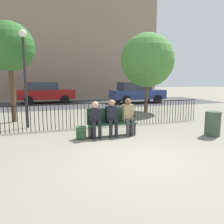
{
  "coord_description": "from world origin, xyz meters",
  "views": [
    {
      "loc": [
        -2.26,
        -4.33,
        1.86
      ],
      "look_at": [
        0.0,
        2.28,
        0.8
      ],
      "focal_mm": 35.0,
      "sensor_mm": 36.0,
      "label": 1
    }
  ],
  "objects": [
    {
      "name": "seated_person_1",
      "position": [
        -0.02,
        2.23,
        0.68
      ],
      "size": [
        0.34,
        0.39,
        1.21
      ],
      "color": "black",
      "rests_on": "ground"
    },
    {
      "name": "parked_car_1",
      "position": [
        -1.67,
        13.45,
        0.84
      ],
      "size": [
        4.2,
        1.94,
        1.62
      ],
      "color": "maroon",
      "rests_on": "ground"
    },
    {
      "name": "seated_person_2",
      "position": [
        0.55,
        2.23,
        0.69
      ],
      "size": [
        0.34,
        0.39,
        1.23
      ],
      "color": "#3D3D42",
      "rests_on": "ground"
    },
    {
      "name": "street_surface",
      "position": [
        0.0,
        12.0,
        0.0
      ],
      "size": [
        24.0,
        6.0,
        0.01
      ],
      "color": "#3D3D3F",
      "rests_on": "ground"
    },
    {
      "name": "parked_car_0",
      "position": [
        5.12,
        11.29,
        0.84
      ],
      "size": [
        4.2,
        1.94,
        1.62
      ],
      "color": "navy",
      "rests_on": "ground"
    },
    {
      "name": "lamp_post",
      "position": [
        -2.67,
        4.54,
        2.41
      ],
      "size": [
        0.28,
        0.28,
        3.64
      ],
      "color": "black",
      "rests_on": "ground"
    },
    {
      "name": "tree_0",
      "position": [
        -3.28,
        5.96,
        3.18
      ],
      "size": [
        2.04,
        2.04,
        4.23
      ],
      "color": "#4C3823",
      "rests_on": "ground"
    },
    {
      "name": "seated_person_0",
      "position": [
        -0.56,
        2.23,
        0.67
      ],
      "size": [
        0.34,
        0.39,
        1.17
      ],
      "color": "black",
      "rests_on": "ground"
    },
    {
      "name": "tree_1",
      "position": [
        3.67,
        6.9,
        2.9
      ],
      "size": [
        3.0,
        3.0,
        4.4
      ],
      "color": "brown",
      "rests_on": "ground"
    },
    {
      "name": "building_facade",
      "position": [
        0.0,
        20.0,
        8.16
      ],
      "size": [
        20.0,
        6.0,
        16.32
      ],
      "color": "gray",
      "rests_on": "ground"
    },
    {
      "name": "backpack",
      "position": [
        -1.03,
        2.24,
        0.19
      ],
      "size": [
        0.28,
        0.26,
        0.39
      ],
      "color": "#284C2D",
      "rests_on": "ground"
    },
    {
      "name": "ground_plane",
      "position": [
        0.0,
        0.0,
        0.0
      ],
      "size": [
        80.0,
        80.0,
        0.0
      ],
      "primitive_type": "plane",
      "color": "gray"
    },
    {
      "name": "fence_railing",
      "position": [
        -0.02,
        3.79,
        0.56
      ],
      "size": [
        9.01,
        0.03,
        0.95
      ],
      "color": "black",
      "rests_on": "ground"
    },
    {
      "name": "trash_bin",
      "position": [
        3.15,
        1.26,
        0.4
      ],
      "size": [
        0.49,
        0.49,
        0.81
      ],
      "color": "#384C38",
      "rests_on": "ground"
    },
    {
      "name": "park_bench",
      "position": [
        0.0,
        2.36,
        0.49
      ],
      "size": [
        1.58,
        0.45,
        0.92
      ],
      "color": "#194728",
      "rests_on": "ground"
    }
  ]
}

